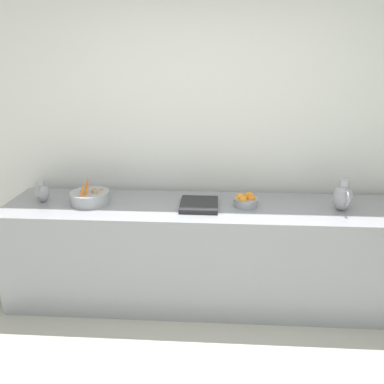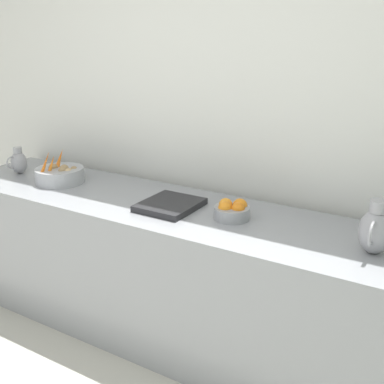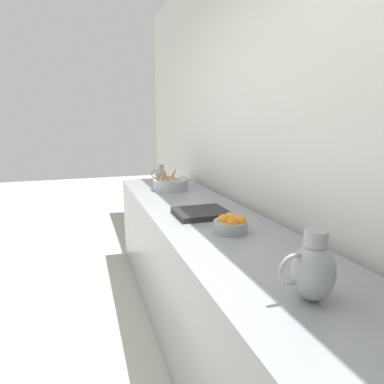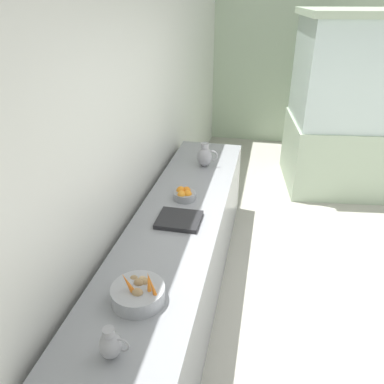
{
  "view_description": "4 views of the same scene",
  "coord_description": "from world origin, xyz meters",
  "px_view_note": "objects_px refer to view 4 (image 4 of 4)",
  "views": [
    {
      "loc": [
        1.44,
        0.01,
        1.99
      ],
      "look_at": [
        -1.32,
        -0.16,
        1.03
      ],
      "focal_mm": 36.38,
      "sensor_mm": 36.0,
      "label": 1
    },
    {
      "loc": [
        0.69,
        1.35,
        1.83
      ],
      "look_at": [
        -1.46,
        0.04,
        0.98
      ],
      "focal_mm": 45.62,
      "sensor_mm": 36.0,
      "label": 2
    },
    {
      "loc": [
        -0.73,
        1.85,
        1.46
      ],
      "look_at": [
        -1.36,
        -0.01,
        1.05
      ],
      "focal_mm": 30.42,
      "sensor_mm": 36.0,
      "label": 3
    },
    {
      "loc": [
        -0.83,
        -2.59,
        2.47
      ],
      "look_at": [
        -1.41,
        0.17,
        0.99
      ],
      "focal_mm": 35.62,
      "sensor_mm": 36.0,
      "label": 4
    }
  ],
  "objects_px": {
    "vegetable_colander": "(138,293)",
    "orange_bowl": "(184,194)",
    "metal_pitcher_short": "(111,344)",
    "glass_block_booth": "(340,106)",
    "metal_pitcher_tall": "(205,156)"
  },
  "relations": [
    {
      "from": "metal_pitcher_tall",
      "to": "metal_pitcher_short",
      "type": "distance_m",
      "value": 2.4
    },
    {
      "from": "orange_bowl",
      "to": "glass_block_booth",
      "type": "height_order",
      "value": "glass_block_booth"
    },
    {
      "from": "orange_bowl",
      "to": "metal_pitcher_tall",
      "type": "xyz_separation_m",
      "value": [
        0.05,
        0.74,
        0.07
      ]
    },
    {
      "from": "vegetable_colander",
      "to": "orange_bowl",
      "type": "relative_size",
      "value": 1.64
    },
    {
      "from": "vegetable_colander",
      "to": "metal_pitcher_tall",
      "type": "relative_size",
      "value": 1.25
    },
    {
      "from": "orange_bowl",
      "to": "glass_block_booth",
      "type": "xyz_separation_m",
      "value": [
        1.57,
        2.45,
        0.23
      ]
    },
    {
      "from": "vegetable_colander",
      "to": "metal_pitcher_tall",
      "type": "xyz_separation_m",
      "value": [
        0.03,
        2.01,
        0.06
      ]
    },
    {
      "from": "metal_pitcher_short",
      "to": "glass_block_booth",
      "type": "bearing_deg",
      "value": 69.26
    },
    {
      "from": "vegetable_colander",
      "to": "metal_pitcher_short",
      "type": "relative_size",
      "value": 1.69
    },
    {
      "from": "metal_pitcher_short",
      "to": "glass_block_booth",
      "type": "distance_m",
      "value": 4.4
    },
    {
      "from": "vegetable_colander",
      "to": "glass_block_booth",
      "type": "relative_size",
      "value": 0.14
    },
    {
      "from": "vegetable_colander",
      "to": "metal_pitcher_tall",
      "type": "height_order",
      "value": "metal_pitcher_tall"
    },
    {
      "from": "vegetable_colander",
      "to": "metal_pitcher_tall",
      "type": "bearing_deg",
      "value": 89.04
    },
    {
      "from": "vegetable_colander",
      "to": "glass_block_booth",
      "type": "xyz_separation_m",
      "value": [
        1.55,
        3.71,
        0.22
      ]
    },
    {
      "from": "metal_pitcher_short",
      "to": "orange_bowl",
      "type": "bearing_deg",
      "value": 90.37
    }
  ]
}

